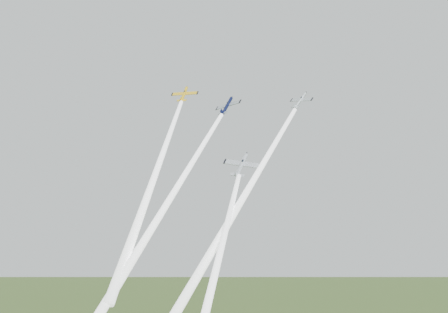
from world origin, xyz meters
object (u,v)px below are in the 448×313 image
Objects in this scene: plane_yellow at (184,94)px; plane_navy at (227,106)px; plane_silver_low at (242,165)px; plane_silver_right at (300,100)px.

plane_yellow is 16.23m from plane_navy.
plane_silver_right is at bearing 45.30° from plane_silver_low.
plane_silver_right is (31.42, -0.41, -4.93)m from plane_yellow.
plane_yellow is 1.13× the size of plane_silver_right.
plane_silver_right is 22.78m from plane_silver_low.
plane_navy is at bearing 124.80° from plane_silver_low.
plane_silver_low is at bearing -39.74° from plane_yellow.
plane_silver_right is 0.75× the size of plane_silver_low.
plane_yellow is at bearing 177.20° from plane_navy.
plane_navy is 17.53m from plane_silver_right.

